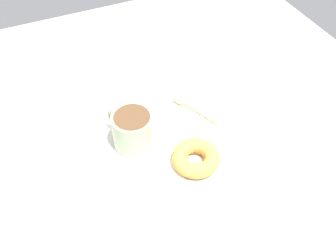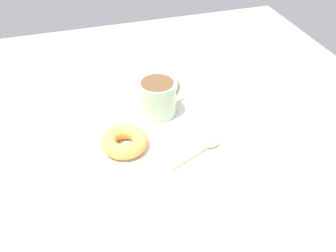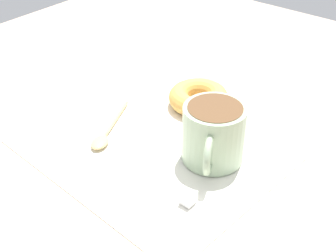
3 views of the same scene
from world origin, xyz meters
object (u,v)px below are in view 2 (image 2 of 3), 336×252
object	(u,v)px
coffee_cup	(158,97)
spoon	(206,148)
sugar_cube	(192,96)
donut	(124,141)

from	to	relation	value
coffee_cup	spoon	xyz separation A→B (cm)	(6.01, -15.48, -3.95)
spoon	sugar_cube	bearing A→B (deg)	79.48
coffee_cup	sugar_cube	size ratio (longest dim) A/B	6.98
coffee_cup	sugar_cube	world-z (taller)	coffee_cup
coffee_cup	donut	bearing A→B (deg)	-135.96
coffee_cup	spoon	size ratio (longest dim) A/B	0.85
donut	sugar_cube	world-z (taller)	donut
sugar_cube	donut	bearing A→B (deg)	-147.05
donut	sugar_cube	size ratio (longest dim) A/B	6.12
sugar_cube	spoon	bearing A→B (deg)	-100.52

